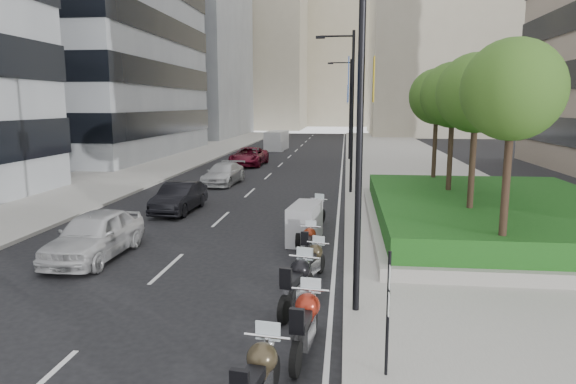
# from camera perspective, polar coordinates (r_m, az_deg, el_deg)

# --- Properties ---
(ground) EXTENTS (160.00, 160.00, 0.00)m
(ground) POSITION_cam_1_polar(r_m,az_deg,el_deg) (12.64, -12.94, -14.12)
(ground) COLOR black
(ground) RESTS_ON ground
(sidewalk_right) EXTENTS (10.00, 100.00, 0.15)m
(sidewalk_right) POSITION_cam_1_polar(r_m,az_deg,el_deg) (41.48, 13.35, 2.55)
(sidewalk_right) COLOR #9E9B93
(sidewalk_right) RESTS_ON ground
(sidewalk_left) EXTENTS (8.00, 100.00, 0.15)m
(sidewalk_left) POSITION_cam_1_polar(r_m,az_deg,el_deg) (44.17, -14.84, 2.91)
(sidewalk_left) COLOR #9E9B93
(sidewalk_left) RESTS_ON ground
(lane_edge) EXTENTS (0.12, 100.00, 0.01)m
(lane_edge) POSITION_cam_1_polar(r_m,az_deg,el_deg) (41.18, 6.00, 2.61)
(lane_edge) COLOR silver
(lane_edge) RESTS_ON ground
(lane_centre) EXTENTS (0.12, 100.00, 0.01)m
(lane_centre) POSITION_cam_1_polar(r_m,az_deg,el_deg) (41.55, -1.20, 2.73)
(lane_centre) COLOR silver
(lane_centre) RESTS_ON ground
(building_grey_far) EXTENTS (22.00, 26.00, 30.00)m
(building_grey_far) POSITION_cam_1_polar(r_m,az_deg,el_deg) (86.16, -13.08, 16.09)
(building_grey_far) COLOR gray
(building_grey_far) RESTS_ON ground
(building_cream_right) EXTENTS (28.00, 24.00, 36.00)m
(building_cream_right) POSITION_cam_1_polar(r_m,az_deg,el_deg) (93.54, 18.33, 17.19)
(building_cream_right) COLOR #B7AD93
(building_cream_right) RESTS_ON ground
(building_cream_left) EXTENTS (26.00, 24.00, 34.00)m
(building_cream_left) POSITION_cam_1_polar(r_m,az_deg,el_deg) (113.66, -4.93, 15.70)
(building_cream_left) COLOR #B7AD93
(building_cream_left) RESTS_ON ground
(building_cream_centre) EXTENTS (30.00, 24.00, 38.00)m
(building_cream_centre) POSITION_cam_1_polar(r_m,az_deg,el_deg) (131.63, 5.76, 15.74)
(building_cream_centre) COLOR #B7AD93
(building_cream_centre) RESTS_ON ground
(planter) EXTENTS (10.00, 14.00, 0.40)m
(planter) POSITION_cam_1_polar(r_m,az_deg,el_deg) (22.22, 22.01, -3.23)
(planter) COLOR #9B9690
(planter) RESTS_ON sidewalk_right
(hedge) EXTENTS (9.40, 13.40, 0.80)m
(hedge) POSITION_cam_1_polar(r_m,az_deg,el_deg) (22.10, 22.11, -1.71)
(hedge) COLOR #133D11
(hedge) RESTS_ON planter
(tree_0) EXTENTS (2.80, 2.80, 6.30)m
(tree_0) POSITION_cam_1_polar(r_m,az_deg,el_deg) (15.55, 23.71, 10.28)
(tree_0) COLOR #332319
(tree_0) RESTS_ON planter
(tree_1) EXTENTS (2.80, 2.80, 6.30)m
(tree_1) POSITION_cam_1_polar(r_m,az_deg,el_deg) (19.41, 20.21, 10.22)
(tree_1) COLOR #332319
(tree_1) RESTS_ON planter
(tree_2) EXTENTS (2.80, 2.80, 6.30)m
(tree_2) POSITION_cam_1_polar(r_m,az_deg,el_deg) (23.32, 17.89, 10.16)
(tree_2) COLOR #332319
(tree_2) RESTS_ON planter
(tree_3) EXTENTS (2.80, 2.80, 6.30)m
(tree_3) POSITION_cam_1_polar(r_m,az_deg,el_deg) (27.25, 16.23, 10.11)
(tree_3) COLOR #332319
(tree_3) RESTS_ON planter
(lamp_post_0) EXTENTS (2.34, 0.45, 9.00)m
(lamp_post_0) POSITION_cam_1_polar(r_m,az_deg,el_deg) (11.87, 7.29, 9.69)
(lamp_post_0) COLOR black
(lamp_post_0) RESTS_ON ground
(lamp_post_1) EXTENTS (2.34, 0.45, 9.00)m
(lamp_post_1) POSITION_cam_1_polar(r_m,az_deg,el_deg) (28.87, 6.85, 9.66)
(lamp_post_1) COLOR black
(lamp_post_1) RESTS_ON ground
(lamp_post_2) EXTENTS (2.34, 0.45, 9.00)m
(lamp_post_2) POSITION_cam_1_polar(r_m,az_deg,el_deg) (46.87, 6.73, 9.66)
(lamp_post_2) COLOR black
(lamp_post_2) RESTS_ON ground
(parking_sign) EXTENTS (0.06, 0.32, 2.50)m
(parking_sign) POSITION_cam_1_polar(r_m,az_deg,el_deg) (9.61, 11.06, -12.46)
(parking_sign) COLOR black
(parking_sign) RESTS_ON ground
(motorcycle_0) EXTENTS (0.80, 2.41, 1.20)m
(motorcycle_0) POSITION_cam_1_polar(r_m,az_deg,el_deg) (8.80, -3.41, -20.37)
(motorcycle_0) COLOR black
(motorcycle_0) RESTS_ON ground
(motorcycle_1) EXTENTS (0.81, 2.41, 1.20)m
(motorcycle_1) POSITION_cam_1_polar(r_m,az_deg,el_deg) (10.78, 1.92, -14.44)
(motorcycle_1) COLOR black
(motorcycle_1) RESTS_ON ground
(motorcycle_2) EXTENTS (0.88, 2.40, 1.21)m
(motorcycle_2) POSITION_cam_1_polar(r_m,az_deg,el_deg) (12.95, 1.03, -10.18)
(motorcycle_2) COLOR black
(motorcycle_2) RESTS_ON ground
(motorcycle_3) EXTENTS (0.82, 2.01, 1.02)m
(motorcycle_3) POSITION_cam_1_polar(r_m,az_deg,el_deg) (15.01, 2.74, -7.78)
(motorcycle_3) COLOR black
(motorcycle_3) RESTS_ON ground
(motorcycle_4) EXTENTS (0.69, 2.06, 1.02)m
(motorcycle_4) POSITION_cam_1_polar(r_m,az_deg,el_deg) (16.95, 2.27, -5.71)
(motorcycle_4) COLOR black
(motorcycle_4) RESTS_ON ground
(motorcycle_5) EXTENTS (1.23, 2.48, 1.43)m
(motorcycle_5) POSITION_cam_1_polar(r_m,az_deg,el_deg) (19.01, 1.89, -3.50)
(motorcycle_5) COLOR black
(motorcycle_5) RESTS_ON ground
(motorcycle_6) EXTENTS (1.03, 2.18, 1.14)m
(motorcycle_6) POSITION_cam_1_polar(r_m,az_deg,el_deg) (21.28, 2.87, -2.36)
(motorcycle_6) COLOR black
(motorcycle_6) RESTS_ON ground
(car_a) EXTENTS (1.93, 4.67, 1.58)m
(car_a) POSITION_cam_1_polar(r_m,az_deg,el_deg) (18.21, -20.69, -4.47)
(car_a) COLOR silver
(car_a) RESTS_ON ground
(car_b) EXTENTS (1.66, 4.29, 1.39)m
(car_b) POSITION_cam_1_polar(r_m,az_deg,el_deg) (24.86, -12.01, -0.60)
(car_b) COLOR black
(car_b) RESTS_ON ground
(car_c) EXTENTS (2.26, 4.78, 1.35)m
(car_c) POSITION_cam_1_polar(r_m,az_deg,el_deg) (33.08, -7.18, 2.02)
(car_c) COLOR silver
(car_c) RESTS_ON ground
(car_d) EXTENTS (2.72, 5.55, 1.52)m
(car_d) POSITION_cam_1_polar(r_m,az_deg,el_deg) (43.12, -4.37, 3.96)
(car_d) COLOR maroon
(car_d) RESTS_ON ground
(delivery_van) EXTENTS (2.24, 5.12, 2.10)m
(delivery_van) POSITION_cam_1_polar(r_m,az_deg,el_deg) (57.66, -1.31, 5.65)
(delivery_van) COLOR silver
(delivery_van) RESTS_ON ground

